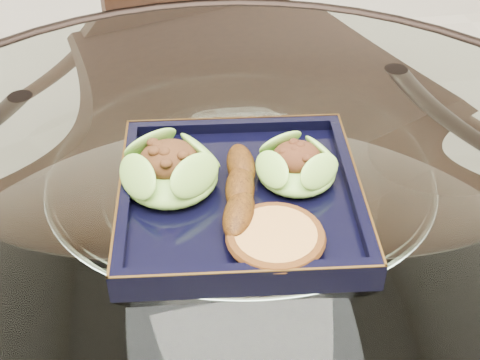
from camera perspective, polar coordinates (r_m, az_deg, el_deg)
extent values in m
cylinder|color=white|center=(0.78, 0.07, -2.15)|extent=(1.10, 1.10, 0.01)
torus|color=black|center=(0.78, 0.07, -2.15)|extent=(1.13, 1.13, 0.02)
cylinder|color=black|center=(1.29, 10.71, -5.75)|extent=(0.04, 0.04, 0.75)
cylinder|color=black|center=(1.25, -14.75, -8.19)|extent=(0.04, 0.04, 0.75)
cube|color=black|center=(1.34, 0.21, 1.34)|extent=(0.51, 0.51, 0.04)
cube|color=black|center=(1.35, -3.36, 14.43)|extent=(0.37, 0.15, 0.44)
cylinder|color=black|center=(1.34, -3.19, -12.83)|extent=(0.03, 0.03, 0.43)
cylinder|color=black|center=(1.46, 9.44, -7.93)|extent=(0.03, 0.03, 0.43)
cylinder|color=black|center=(1.57, -8.36, -3.81)|extent=(0.03, 0.03, 0.43)
cylinder|color=black|center=(1.67, 2.84, -0.27)|extent=(0.03, 0.03, 0.43)
cube|color=black|center=(0.76, 0.00, -1.77)|extent=(0.29, 0.29, 0.02)
ellipsoid|color=#5B942B|center=(0.75, -5.97, 0.67)|extent=(0.12, 0.12, 0.04)
ellipsoid|color=#589B2D|center=(0.77, 4.86, 1.07)|extent=(0.09, 0.09, 0.03)
ellipsoid|color=#582E09|center=(0.74, 0.00, -0.75)|extent=(0.06, 0.16, 0.03)
cylinder|color=gold|center=(0.69, 3.05, -5.04)|extent=(0.11, 0.11, 0.02)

